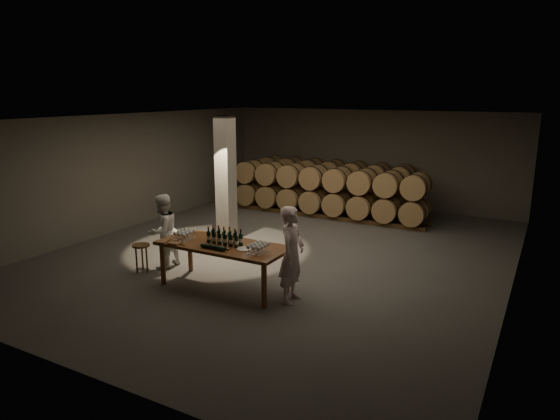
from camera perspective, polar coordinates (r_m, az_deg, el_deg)
The scene contains 15 objects.
room at distance 12.76m, azimuth -6.21°, elevation 3.46°, with size 12.00×12.00×12.00m.
tasting_table at distance 9.79m, azimuth -6.52°, elevation -4.46°, with size 2.60×1.10×0.90m.
barrel_stack_back at distance 16.82m, azimuth 6.06°, elevation 3.19°, with size 5.48×0.95×1.57m.
barrel_stack_front at distance 15.40m, azimuth 5.36°, elevation 2.26°, with size 6.26×0.95×1.57m.
bottle_cluster at distance 9.72m, azimuth -6.36°, elevation -3.21°, with size 0.73×0.23×0.33m.
lying_bottles at distance 9.44m, azimuth -7.60°, elevation -4.25°, with size 0.63×0.08×0.08m.
glass_cluster_left at distance 10.19m, azimuth -10.84°, elevation -2.56°, with size 0.30×0.41×0.17m.
glass_cluster_right at distance 9.19m, azimuth -2.50°, elevation -4.10°, with size 0.30×0.41×0.17m.
plate at distance 9.39m, azimuth -4.10°, elevation -4.47°, with size 0.29×0.29×0.02m, color white.
notebook_near at distance 9.92m, azimuth -11.92°, elevation -3.71°, with size 0.23×0.19×0.03m, color brown.
notebook_corner at distance 10.11m, azimuth -13.25°, elevation -3.47°, with size 0.20×0.25×0.02m, color brown.
pen at distance 9.81m, azimuth -11.21°, elevation -3.94°, with size 0.01×0.01×0.15m, color black.
stool at distance 11.07m, azimuth -15.57°, elevation -4.37°, with size 0.37×0.37×0.61m.
person_man at distance 9.09m, azimuth 1.35°, elevation -5.12°, with size 0.66×0.43×1.80m, color silver.
person_woman at distance 11.17m, azimuth -13.25°, elevation -2.38°, with size 0.79×0.62×1.64m, color white.
Camera 1 is at (5.45, -10.07, 3.78)m, focal length 32.00 mm.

